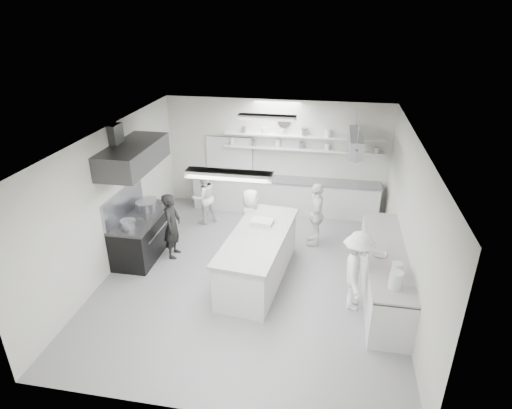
% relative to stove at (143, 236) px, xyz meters
% --- Properties ---
extents(floor, '(6.00, 7.00, 0.02)m').
position_rel_stove_xyz_m(floor, '(2.60, -0.40, -0.46)').
color(floor, gray).
rests_on(floor, ground).
extents(ceiling, '(6.00, 7.00, 0.02)m').
position_rel_stove_xyz_m(ceiling, '(2.60, -0.40, 2.56)').
color(ceiling, silver).
rests_on(ceiling, wall_back).
extents(wall_back, '(6.00, 0.04, 3.00)m').
position_rel_stove_xyz_m(wall_back, '(2.60, 3.10, 1.05)').
color(wall_back, beige).
rests_on(wall_back, floor).
extents(wall_front, '(6.00, 0.04, 3.00)m').
position_rel_stove_xyz_m(wall_front, '(2.60, -3.90, 1.05)').
color(wall_front, beige).
rests_on(wall_front, floor).
extents(wall_left, '(0.04, 7.00, 3.00)m').
position_rel_stove_xyz_m(wall_left, '(-0.40, -0.40, 1.05)').
color(wall_left, beige).
rests_on(wall_left, floor).
extents(wall_right, '(0.04, 7.00, 3.00)m').
position_rel_stove_xyz_m(wall_right, '(5.60, -0.40, 1.05)').
color(wall_right, beige).
rests_on(wall_right, floor).
extents(stove, '(0.80, 1.80, 0.90)m').
position_rel_stove_xyz_m(stove, '(0.00, 0.00, 0.00)').
color(stove, black).
rests_on(stove, floor).
extents(exhaust_hood, '(0.85, 2.00, 0.50)m').
position_rel_stove_xyz_m(exhaust_hood, '(0.00, -0.00, 1.90)').
color(exhaust_hood, '#3A3A3B').
rests_on(exhaust_hood, wall_left).
extents(back_counter, '(5.00, 0.60, 0.92)m').
position_rel_stove_xyz_m(back_counter, '(2.90, 2.80, 0.01)').
color(back_counter, silver).
rests_on(back_counter, floor).
extents(shelf_lower, '(4.20, 0.26, 0.04)m').
position_rel_stove_xyz_m(shelf_lower, '(3.30, 2.97, 1.30)').
color(shelf_lower, silver).
rests_on(shelf_lower, wall_back).
extents(shelf_upper, '(4.20, 0.26, 0.04)m').
position_rel_stove_xyz_m(shelf_upper, '(3.30, 2.97, 1.65)').
color(shelf_upper, silver).
rests_on(shelf_upper, wall_back).
extents(pass_through_window, '(1.30, 0.04, 1.00)m').
position_rel_stove_xyz_m(pass_through_window, '(1.30, 3.08, 1.00)').
color(pass_through_window, black).
rests_on(pass_through_window, wall_back).
extents(wall_clock, '(0.32, 0.05, 0.32)m').
position_rel_stove_xyz_m(wall_clock, '(2.80, 3.06, 2.00)').
color(wall_clock, white).
rests_on(wall_clock, wall_back).
extents(right_counter, '(0.74, 3.30, 0.94)m').
position_rel_stove_xyz_m(right_counter, '(5.25, -0.60, 0.02)').
color(right_counter, silver).
rests_on(right_counter, floor).
extents(pot_rack, '(0.30, 1.60, 0.40)m').
position_rel_stove_xyz_m(pot_rack, '(4.60, 2.00, 1.85)').
color(pot_rack, '#92949E').
rests_on(pot_rack, ceiling).
extents(light_fixture_front, '(1.30, 0.25, 0.10)m').
position_rel_stove_xyz_m(light_fixture_front, '(2.60, -2.20, 2.49)').
color(light_fixture_front, silver).
rests_on(light_fixture_front, ceiling).
extents(light_fixture_rear, '(1.30, 0.25, 0.10)m').
position_rel_stove_xyz_m(light_fixture_rear, '(2.60, 1.40, 2.49)').
color(light_fixture_rear, silver).
rests_on(light_fixture_rear, ceiling).
extents(prep_island, '(1.29, 2.77, 0.99)m').
position_rel_stove_xyz_m(prep_island, '(2.74, -0.51, 0.04)').
color(prep_island, silver).
rests_on(prep_island, floor).
extents(stove_pot, '(0.45, 0.45, 0.24)m').
position_rel_stove_xyz_m(stove_pot, '(0.00, 0.32, 0.58)').
color(stove_pot, '#92949E').
rests_on(stove_pot, stove).
extents(cook_stove, '(0.38, 0.56, 1.52)m').
position_rel_stove_xyz_m(cook_stove, '(0.71, 0.03, 0.31)').
color(cook_stove, black).
rests_on(cook_stove, floor).
extents(cook_back, '(0.87, 0.87, 1.42)m').
position_rel_stove_xyz_m(cook_back, '(0.92, 1.75, 0.26)').
color(cook_back, white).
rests_on(cook_back, floor).
extents(cook_island_left, '(0.47, 0.72, 1.45)m').
position_rel_stove_xyz_m(cook_island_left, '(2.35, 0.73, 0.27)').
color(cook_island_left, white).
rests_on(cook_island_left, floor).
extents(cook_island_right, '(0.38, 0.91, 1.55)m').
position_rel_stove_xyz_m(cook_island_right, '(3.82, 1.14, 0.32)').
color(cook_island_right, white).
rests_on(cook_island_right, floor).
extents(cook_right, '(0.65, 1.05, 1.57)m').
position_rel_stove_xyz_m(cook_right, '(4.68, -1.12, 0.34)').
color(cook_right, white).
rests_on(cook_right, floor).
extents(bowl_island_a, '(0.29, 0.29, 0.06)m').
position_rel_stove_xyz_m(bowl_island_a, '(2.92, 0.08, 0.57)').
color(bowl_island_a, '#92949E').
rests_on(bowl_island_a, prep_island).
extents(bowl_island_b, '(0.23, 0.23, 0.06)m').
position_rel_stove_xyz_m(bowl_island_b, '(2.64, -0.45, 0.57)').
color(bowl_island_b, silver).
rests_on(bowl_island_b, prep_island).
extents(bowl_right, '(0.30, 0.30, 0.06)m').
position_rel_stove_xyz_m(bowl_right, '(5.09, -0.78, 0.52)').
color(bowl_right, silver).
rests_on(bowl_right, right_counter).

